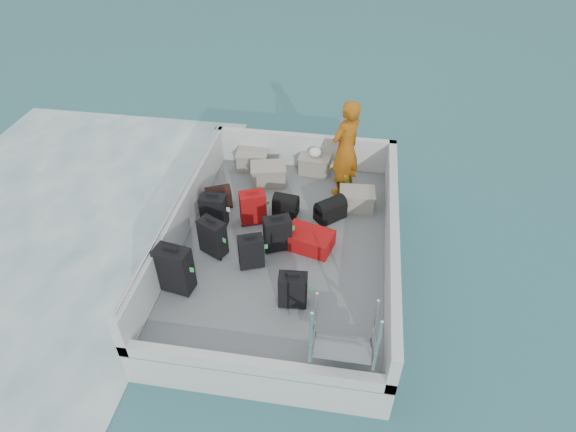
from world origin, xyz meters
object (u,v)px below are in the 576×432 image
suitcase_5 (253,208)px  crate_1 (268,175)px  suitcase_1 (213,238)px  crate_2 (315,165)px  passenger (346,149)px  suitcase_2 (214,211)px  crate_3 (357,200)px  crate_0 (253,161)px  suitcase_8 (309,240)px  suitcase_4 (251,252)px  suitcase_0 (175,270)px  suitcase_7 (277,234)px  suitcase_6 (293,290)px

suitcase_5 → crate_1: bearing=66.2°
suitcase_1 → crate_2: 2.92m
suitcase_1 → passenger: (1.94, 2.03, 0.61)m
suitcase_2 → crate_3: size_ratio=1.06×
crate_2 → passenger: 1.11m
suitcase_1 → suitcase_5: suitcase_1 is taller
suitcase_1 → suitcase_5: bearing=89.4°
crate_0 → suitcase_8: bearing=-56.5°
crate_3 → suitcase_5: bearing=-159.6°
crate_1 → crate_2: 0.99m
suitcase_4 → crate_2: (0.68, 2.78, -0.12)m
suitcase_0 → suitcase_2: bearing=94.1°
suitcase_8 → crate_2: 2.21m
suitcase_7 → crate_1: bearing=82.7°
suitcase_0 → suitcase_5: size_ratio=1.28×
suitcase_4 → crate_0: (-0.57, 2.72, -0.11)m
suitcase_6 → crate_0: (-1.33, 3.40, -0.11)m
suitcase_4 → crate_3: size_ratio=0.98×
suitcase_2 → suitcase_8: (1.68, -0.29, -0.16)m
suitcase_8 → suitcase_7: bearing=117.0°
suitcase_2 → crate_0: (0.26, 1.86, -0.14)m
suitcase_0 → suitcase_4: size_ratio=1.35×
suitcase_0 → crate_1: size_ratio=1.24×
suitcase_0 → suitcase_6: size_ratio=1.36×
suitcase_8 → suitcase_6: bearing=-168.9°
suitcase_5 → suitcase_8: suitcase_5 is taller
suitcase_0 → suitcase_8: (1.84, 1.22, -0.24)m
suitcase_7 → crate_0: size_ratio=1.05×
suitcase_1 → suitcase_2: size_ratio=1.03×
suitcase_8 → crate_1: bearing=46.0°
suitcase_6 → suitcase_7: bearing=106.0°
passenger → crate_3: bearing=69.6°
suitcase_5 → suitcase_8: 1.17m
suitcase_2 → crate_1: 1.55m
suitcase_8 → passenger: (0.43, 1.65, 0.78)m
suitcase_8 → passenger: 1.88m
suitcase_2 → suitcase_6: size_ratio=1.09×
suitcase_0 → suitcase_2: size_ratio=1.25×
suitcase_0 → suitcase_1: bearing=78.9°
crate_0 → crate_1: (0.41, -0.47, 0.01)m
suitcase_5 → crate_2: (0.88, 1.70, -0.13)m
suitcase_7 → crate_1: suitcase_7 is taller
crate_3 → passenger: passenger is taller
suitcase_5 → suitcase_6: suitcase_5 is taller
suitcase_2 → suitcase_5: suitcase_2 is taller
suitcase_5 → passenger: (1.48, 1.15, 0.62)m
suitcase_4 → crate_1: 2.26m
suitcase_1 → crate_3: 2.71m
suitcase_6 → passenger: 3.02m
suitcase_2 → crate_0: 1.88m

